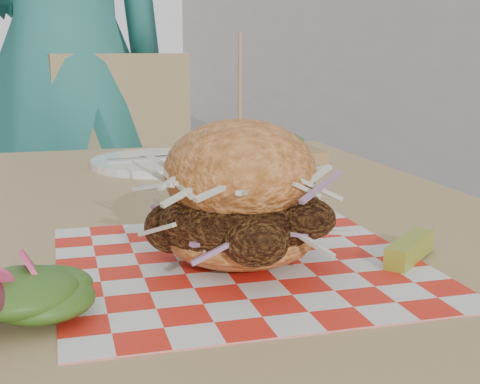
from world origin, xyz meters
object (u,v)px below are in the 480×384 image
Objects in this scene: diner at (65,53)px; patio_chair at (120,197)px; patio_table at (206,264)px; sandwich at (240,202)px.

patio_chair is (0.12, -0.17, -0.40)m from diner.
patio_table is 1.01m from patio_chair.
patio_table is 5.27× the size of sandwich.
sandwich is (0.13, -1.41, -0.14)m from diner.
patio_table is at bearing 85.76° from sandwich.
diner is 1.21m from patio_table.
diner is 1.58× the size of patio_table.
patio_table is (0.15, -1.17, -0.28)m from diner.
sandwich is at bearing 75.85° from diner.
patio_chair is 1.27m from sandwich.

